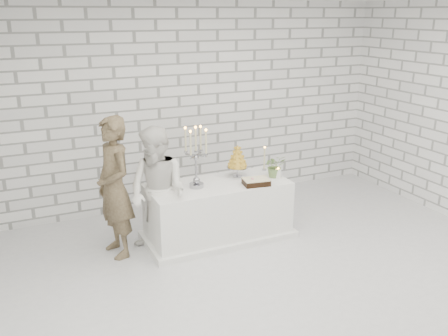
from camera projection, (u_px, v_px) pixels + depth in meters
The scene contains 11 objects.
ground at pixel (282, 271), 5.61m from camera, with size 6.00×5.00×0.01m, color silver.
wall_back at pixel (199, 105), 7.31m from camera, with size 6.00×0.01×3.00m, color white.
cake_table at pixel (218, 211), 6.33m from camera, with size 1.80×0.80×0.75m, color white.
groom at pixel (114, 188), 5.76m from camera, with size 0.63×0.41×1.71m, color #493B29.
bride at pixel (158, 192), 5.81m from camera, with size 0.77×0.60×1.57m, color white.
candelabra at pixel (196, 157), 5.96m from camera, with size 0.32×0.32×0.78m, color #93929C, non-canonical shape.
croquembouche at pixel (237, 161), 6.41m from camera, with size 0.28×0.28×0.44m, color #AC7F1F, non-canonical shape.
chocolate_cake at pixel (256, 182), 6.15m from camera, with size 0.32×0.23×0.08m, color black.
pillar_candle at pixel (278, 174), 6.41m from camera, with size 0.08×0.08×0.12m, color white.
extra_taper at pixel (264, 159), 6.68m from camera, with size 0.06×0.06×0.32m, color beige.
flowers at pixel (275, 166), 6.42m from camera, with size 0.27×0.23×0.30m, color #436C35.
Camera 1 is at (-2.69, -4.24, 2.84)m, focal length 39.17 mm.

